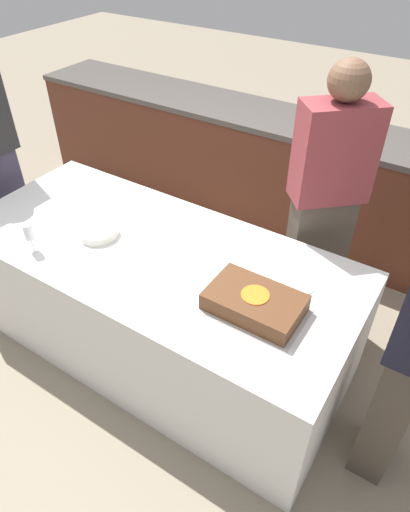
{
  "coord_description": "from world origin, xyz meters",
  "views": [
    {
      "loc": [
        1.24,
        -1.41,
        2.21
      ],
      "look_at": [
        0.32,
        0.0,
        0.84
      ],
      "focal_mm": 32.0,
      "sensor_mm": 36.0,
      "label": 1
    }
  ],
  "objects_px": {
    "wine_glass": "(29,233)",
    "person_cutting_cake": "(324,209)",
    "cake": "(255,302)",
    "plate_stack": "(98,232)"
  },
  "relations": [
    {
      "from": "cake",
      "to": "person_cutting_cake",
      "type": "relative_size",
      "value": 0.28
    },
    {
      "from": "cake",
      "to": "plate_stack",
      "type": "bearing_deg",
      "value": 177.72
    },
    {
      "from": "wine_glass",
      "to": "person_cutting_cake",
      "type": "xyz_separation_m",
      "value": [
        1.16,
        1.04,
        -0.01
      ]
    },
    {
      "from": "cake",
      "to": "wine_glass",
      "type": "bearing_deg",
      "value": -168.29
    },
    {
      "from": "wine_glass",
      "to": "person_cutting_cake",
      "type": "height_order",
      "value": "person_cutting_cake"
    },
    {
      "from": "plate_stack",
      "to": "wine_glass",
      "type": "xyz_separation_m",
      "value": [
        -0.19,
        -0.28,
        0.09
      ]
    },
    {
      "from": "plate_stack",
      "to": "person_cutting_cake",
      "type": "bearing_deg",
      "value": 38.07
    },
    {
      "from": "wine_glass",
      "to": "person_cutting_cake",
      "type": "bearing_deg",
      "value": 41.77
    },
    {
      "from": "cake",
      "to": "wine_glass",
      "type": "distance_m",
      "value": 1.19
    },
    {
      "from": "plate_stack",
      "to": "wine_glass",
      "type": "relative_size",
      "value": 1.34
    }
  ]
}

